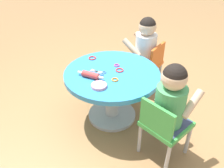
# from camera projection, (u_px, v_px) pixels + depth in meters

# --- Properties ---
(ground_plane) EXTENTS (10.00, 10.00, 0.00)m
(ground_plane) POSITION_uv_depth(u_px,v_px,m) (112.00, 116.00, 2.24)
(ground_plane) COLOR #9E7247
(craft_table) EXTENTS (0.81, 0.81, 0.48)m
(craft_table) POSITION_uv_depth(u_px,v_px,m) (112.00, 85.00, 2.05)
(craft_table) COLOR silver
(craft_table) RESTS_ON ground
(child_chair_left) EXTENTS (0.42, 0.42, 0.54)m
(child_chair_left) POSITION_uv_depth(u_px,v_px,m) (164.00, 125.00, 1.70)
(child_chair_left) COLOR #B7B7BC
(child_chair_left) RESTS_ON ground
(seated_child_left) EXTENTS (0.42, 0.44, 0.51)m
(seated_child_left) POSITION_uv_depth(u_px,v_px,m) (171.00, 98.00, 1.59)
(seated_child_left) COLOR #3F4772
(seated_child_left) RESTS_ON ground
(child_chair_right) EXTENTS (0.42, 0.42, 0.54)m
(child_chair_right) POSITION_uv_depth(u_px,v_px,m) (147.00, 64.00, 2.45)
(child_chair_right) COLOR #B7B7BC
(child_chair_right) RESTS_ON ground
(seated_child_right) EXTENTS (0.43, 0.44, 0.51)m
(seated_child_right) POSITION_uv_depth(u_px,v_px,m) (146.00, 43.00, 2.34)
(seated_child_right) COLOR #3F4772
(seated_child_right) RESTS_ON ground
(rolling_pin) EXTENTS (0.14, 0.21, 0.05)m
(rolling_pin) POSITION_uv_depth(u_px,v_px,m) (91.00, 75.00, 1.89)
(rolling_pin) COLOR #D83F3F
(rolling_pin) RESTS_ON craft_table
(craft_scissors) EXTENTS (0.12, 0.14, 0.01)m
(craft_scissors) POSITION_uv_depth(u_px,v_px,m) (100.00, 72.00, 1.96)
(craft_scissors) COLOR silver
(craft_scissors) RESTS_ON craft_table
(playdough_blob_0) EXTENTS (0.12, 0.12, 0.02)m
(playdough_blob_0) POSITION_uv_depth(u_px,v_px,m) (99.00, 86.00, 1.79)
(playdough_blob_0) COLOR pink
(playdough_blob_0) RESTS_ON craft_table
(cookie_cutter_0) EXTENTS (0.05, 0.05, 0.01)m
(cookie_cutter_0) POSITION_uv_depth(u_px,v_px,m) (115.00, 80.00, 1.87)
(cookie_cutter_0) COLOR orange
(cookie_cutter_0) RESTS_ON craft_table
(cookie_cutter_1) EXTENTS (0.07, 0.07, 0.01)m
(cookie_cutter_1) POSITION_uv_depth(u_px,v_px,m) (92.00, 58.00, 2.17)
(cookie_cutter_1) COLOR red
(cookie_cutter_1) RESTS_ON craft_table
(cookie_cutter_2) EXTENTS (0.07, 0.07, 0.01)m
(cookie_cutter_2) POSITION_uv_depth(u_px,v_px,m) (120.00, 70.00, 1.99)
(cookie_cutter_2) COLOR red
(cookie_cutter_2) RESTS_ON craft_table
(cookie_cutter_3) EXTENTS (0.05, 0.05, 0.01)m
(cookie_cutter_3) POSITION_uv_depth(u_px,v_px,m) (117.00, 65.00, 2.06)
(cookie_cutter_3) COLOR #D83FA5
(cookie_cutter_3) RESTS_ON craft_table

